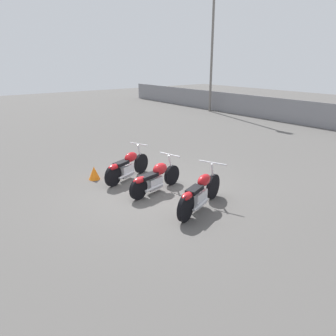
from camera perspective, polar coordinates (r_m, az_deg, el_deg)
name	(u,v)px	position (r m, az deg, el deg)	size (l,w,h in m)	color
ground_plane	(157,193)	(9.01, -1.97, -4.40)	(60.00, 60.00, 0.00)	#514F4C
light_pole_left	(213,32)	(23.50, 7.79, 22.37)	(0.70, 0.35, 8.95)	slate
motorcycle_slot_0	(127,166)	(9.95, -7.16, 0.30)	(0.94, 1.90, 1.00)	black
motorcycle_slot_1	(155,178)	(8.95, -2.24, -1.73)	(0.78, 1.94, 0.95)	black
motorcycle_slot_2	(200,193)	(7.94, 5.56, -4.34)	(1.03, 2.05, 1.03)	black
traffic_cone_near	(94,173)	(10.21, -12.74, -0.85)	(0.34, 0.34, 0.40)	orange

